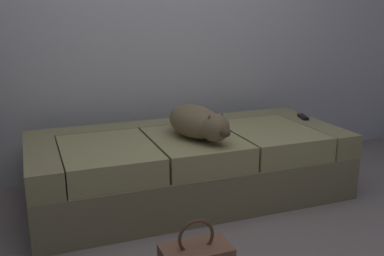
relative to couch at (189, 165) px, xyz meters
The scene contains 3 objects.
couch is the anchor object (origin of this frame).
dog_tan 0.37m from the couch, 85.70° to the right, with size 0.37×0.63×0.22m.
tv_remote 1.02m from the couch, ahead, with size 0.04×0.15×0.02m, color black.
Camera 1 is at (-1.02, -1.64, 1.28)m, focal length 40.77 mm.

